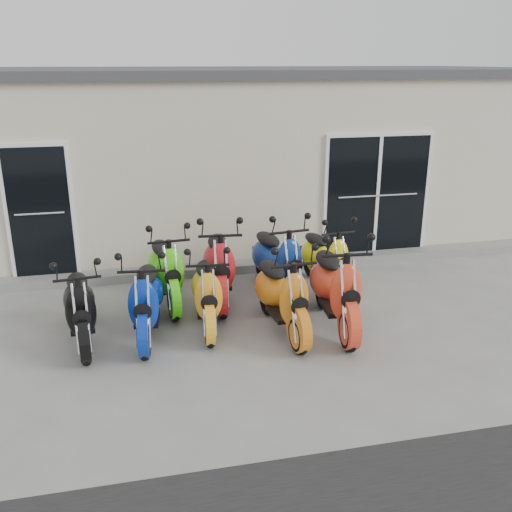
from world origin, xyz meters
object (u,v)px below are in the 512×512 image
(scooter_front_black, at_px, (79,297))
(scooter_back_yellow, at_px, (326,250))
(scooter_back_green, at_px, (166,260))
(scooter_front_orange_b, at_px, (282,285))
(scooter_front_red, at_px, (336,276))
(scooter_back_red, at_px, (219,255))
(scooter_front_blue, at_px, (145,290))
(scooter_front_orange_a, at_px, (207,283))
(scooter_back_blue, at_px, (278,252))

(scooter_front_black, distance_m, scooter_back_yellow, 3.88)
(scooter_back_green, distance_m, scooter_back_yellow, 2.54)
(scooter_front_orange_b, relative_size, scooter_back_yellow, 1.08)
(scooter_front_red, xyz_separation_m, scooter_back_yellow, (0.35, 1.39, -0.11))
(scooter_back_green, relative_size, scooter_back_red, 0.96)
(scooter_back_red, bearing_deg, scooter_back_yellow, 9.46)
(scooter_front_blue, xyz_separation_m, scooter_back_yellow, (2.88, 1.12, -0.03))
(scooter_front_red, bearing_deg, scooter_back_red, 142.25)
(scooter_front_orange_b, xyz_separation_m, scooter_back_yellow, (1.10, 1.38, -0.05))
(scooter_front_orange_a, relative_size, scooter_front_orange_b, 0.94)
(scooter_back_blue, height_order, scooter_back_yellow, scooter_back_blue)
(scooter_front_black, relative_size, scooter_back_yellow, 1.01)
(scooter_back_yellow, bearing_deg, scooter_front_red, -110.83)
(scooter_front_black, bearing_deg, scooter_front_orange_b, -12.19)
(scooter_back_blue, bearing_deg, scooter_front_red, -77.20)
(scooter_front_red, distance_m, scooter_back_red, 1.89)
(scooter_front_black, distance_m, scooter_front_red, 3.38)
(scooter_back_yellow, bearing_deg, scooter_front_blue, -165.62)
(scooter_front_orange_b, height_order, scooter_back_red, scooter_back_red)
(scooter_front_blue, distance_m, scooter_front_red, 2.55)
(scooter_back_yellow, bearing_deg, scooter_front_black, -170.14)
(scooter_front_black, bearing_deg, scooter_back_red, 20.63)
(scooter_front_blue, xyz_separation_m, scooter_back_blue, (2.05, 1.02, 0.04))
(scooter_front_red, xyz_separation_m, scooter_back_blue, (-0.48, 1.30, -0.03))
(scooter_back_green, xyz_separation_m, scooter_back_blue, (1.72, -0.03, 0.02))
(scooter_front_orange_b, relative_size, scooter_back_blue, 0.97)
(scooter_front_orange_a, xyz_separation_m, scooter_front_red, (1.70, -0.40, 0.10))
(scooter_front_blue, distance_m, scooter_back_green, 1.10)
(scooter_front_red, xyz_separation_m, scooter_back_green, (-2.19, 1.33, -0.06))
(scooter_front_red, bearing_deg, scooter_front_blue, 178.70)
(scooter_back_blue, bearing_deg, scooter_back_yellow, -0.52)
(scooter_back_red, distance_m, scooter_back_yellow, 1.75)
(scooter_front_blue, height_order, scooter_back_yellow, scooter_front_blue)
(scooter_front_blue, height_order, scooter_front_orange_b, scooter_front_orange_b)
(scooter_back_blue, bearing_deg, scooter_front_black, -168.00)
(scooter_front_black, relative_size, scooter_back_red, 0.89)
(scooter_front_red, relative_size, scooter_back_red, 1.04)
(scooter_front_red, height_order, scooter_back_green, scooter_front_red)
(scooter_back_red, height_order, scooter_back_yellow, scooter_back_red)
(scooter_front_orange_a, distance_m, scooter_back_red, 0.94)
(scooter_front_black, distance_m, scooter_back_green, 1.58)
(scooter_back_red, bearing_deg, scooter_front_blue, -132.59)
(scooter_front_orange_a, xyz_separation_m, scooter_back_blue, (1.23, 0.90, 0.07))
(scooter_front_orange_a, distance_m, scooter_front_orange_b, 1.03)
(scooter_front_red, bearing_deg, scooter_front_orange_b, -175.88)
(scooter_back_green, bearing_deg, scooter_back_blue, -5.77)
(scooter_front_orange_a, bearing_deg, scooter_back_green, 123.05)
(scooter_front_black, height_order, scooter_front_orange_a, same)
(scooter_front_orange_a, height_order, scooter_back_yellow, scooter_front_orange_a)
(scooter_back_green, bearing_deg, scooter_back_yellow, -3.19)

